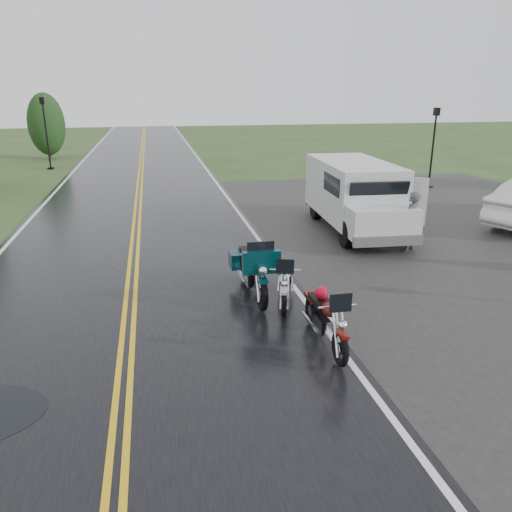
% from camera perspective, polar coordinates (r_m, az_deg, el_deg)
% --- Properties ---
extents(ground, '(120.00, 120.00, 0.00)m').
position_cam_1_polar(ground, '(9.44, -14.59, -10.67)').
color(ground, '#2D471E').
rests_on(ground, ground).
extents(road, '(8.00, 100.00, 0.04)m').
position_cam_1_polar(road, '(18.82, -13.44, 4.17)').
color(road, black).
rests_on(road, ground).
extents(parking_pad, '(14.00, 24.00, 0.03)m').
position_cam_1_polar(parking_pad, '(17.40, 25.25, 1.71)').
color(parking_pad, black).
rests_on(parking_pad, ground).
extents(motorcycle_red, '(0.79, 2.12, 1.25)m').
position_cam_1_polar(motorcycle_red, '(8.51, 9.69, -8.89)').
color(motorcycle_red, '#580E0A').
rests_on(motorcycle_red, ground).
extents(motorcycle_teal, '(0.93, 2.53, 1.49)m').
position_cam_1_polar(motorcycle_teal, '(10.37, 0.69, -2.77)').
color(motorcycle_teal, '#042D31').
rests_on(motorcycle_teal, ground).
extents(motorcycle_silver, '(1.27, 2.14, 1.19)m').
position_cam_1_polar(motorcycle_silver, '(10.18, 3.27, -4.12)').
color(motorcycle_silver, '#B2B7BB').
rests_on(motorcycle_silver, ground).
extents(van_white, '(2.56, 6.00, 2.31)m').
position_cam_1_polar(van_white, '(14.87, 10.50, 5.13)').
color(van_white, silver).
rests_on(van_white, ground).
extents(person_at_van, '(0.75, 0.72, 1.73)m').
position_cam_1_polar(person_at_van, '(15.10, 17.26, 3.68)').
color(person_at_van, '#434448').
rests_on(person_at_van, ground).
extents(lamp_post_far_left, '(0.36, 0.36, 4.17)m').
position_cam_1_polar(lamp_post_far_left, '(32.47, -22.84, 12.78)').
color(lamp_post_far_left, black).
rests_on(lamp_post_far_left, ground).
extents(lamp_post_far_right, '(0.32, 0.32, 3.78)m').
position_cam_1_polar(lamp_post_far_right, '(25.53, 19.54, 11.54)').
color(lamp_post_far_right, black).
rests_on(lamp_post_far_right, ground).
extents(tree_left_far, '(2.43, 2.43, 3.74)m').
position_cam_1_polar(tree_left_far, '(37.53, -22.75, 13.04)').
color(tree_left_far, '#1E3D19').
rests_on(tree_left_far, ground).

